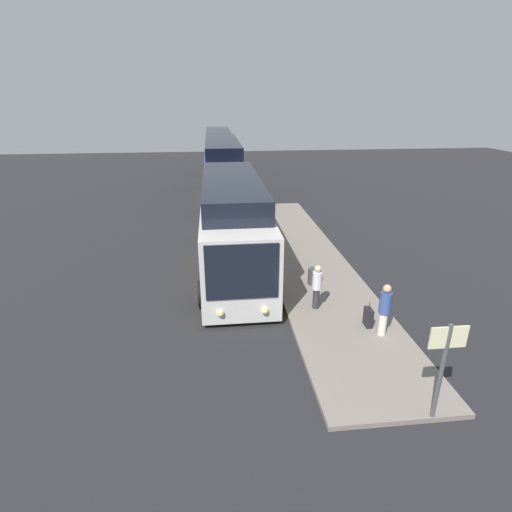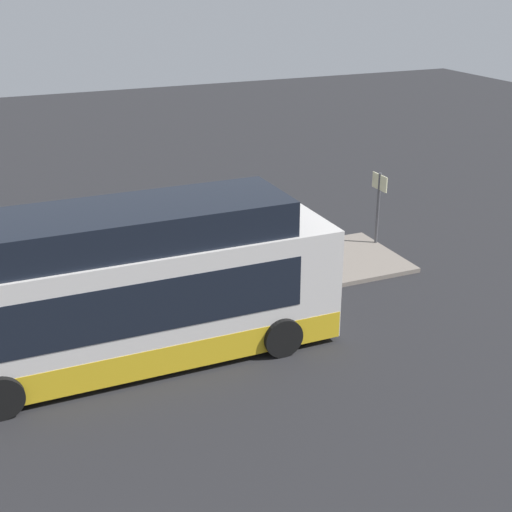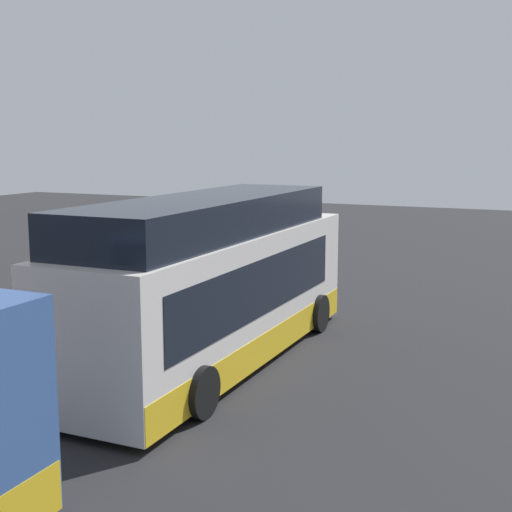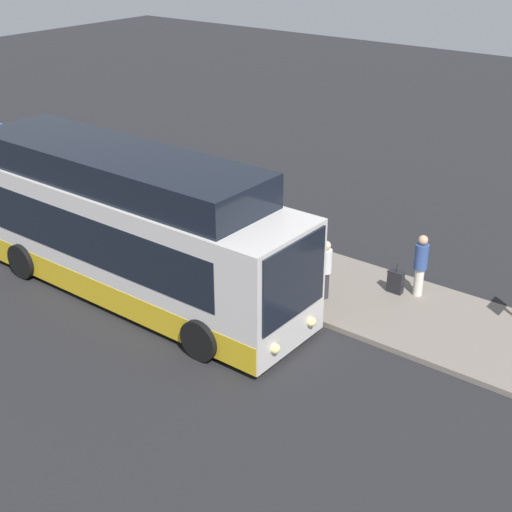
# 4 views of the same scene
# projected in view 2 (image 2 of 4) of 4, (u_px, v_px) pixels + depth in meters

# --- Properties ---
(ground) EXTENTS (80.00, 80.00, 0.00)m
(ground) POSITION_uv_depth(u_px,v_px,m) (117.00, 362.00, 17.28)
(ground) COLOR #232326
(platform) EXTENTS (20.00, 3.51, 0.14)m
(platform) POSITION_uv_depth(u_px,v_px,m) (89.00, 304.00, 20.10)
(platform) COLOR slate
(platform) RESTS_ON ground
(bus_lead) EXTENTS (10.28, 2.89, 3.87)m
(bus_lead) POSITION_uv_depth(u_px,v_px,m) (124.00, 295.00, 16.75)
(bus_lead) COLOR silver
(bus_lead) RESTS_ON ground
(passenger_boarding) EXTENTS (0.49, 0.49, 1.71)m
(passenger_boarding) POSITION_uv_depth(u_px,v_px,m) (283.00, 229.00, 22.89)
(passenger_boarding) COLOR silver
(passenger_boarding) RESTS_ON platform
(passenger_waiting) EXTENTS (0.45, 0.45, 1.61)m
(passenger_waiting) POSITION_uv_depth(u_px,v_px,m) (250.00, 256.00, 20.84)
(passenger_waiting) COLOR #2D2D33
(passenger_waiting) RESTS_ON platform
(suitcase) EXTENTS (0.42, 0.19, 0.85)m
(suitcase) POSITION_uv_depth(u_px,v_px,m) (271.00, 252.00, 22.72)
(suitcase) COLOR black
(suitcase) RESTS_ON platform
(sign_post) EXTENTS (0.10, 0.84, 2.45)m
(sign_post) POSITION_uv_depth(u_px,v_px,m) (379.00, 197.00, 23.73)
(sign_post) COLOR #4C4C51
(sign_post) RESTS_ON platform
(trash_bin) EXTENTS (0.44, 0.44, 0.65)m
(trash_bin) POSITION_uv_depth(u_px,v_px,m) (185.00, 280.00, 20.68)
(trash_bin) COLOR #3F3F44
(trash_bin) RESTS_ON platform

